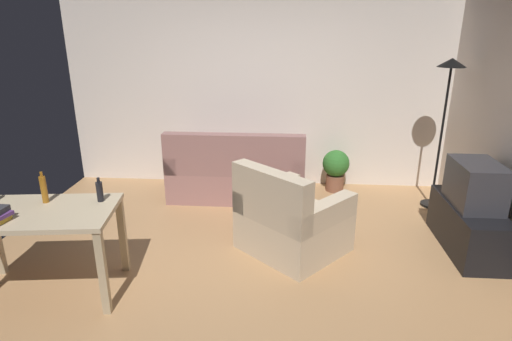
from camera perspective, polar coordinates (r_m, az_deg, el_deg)
ground_plane at (r=4.23m, az=-1.89°, el=-11.99°), size 5.20×4.40×0.02m
wall_rear at (r=5.87m, az=0.25°, el=11.08°), size 5.20×0.10×2.70m
couch at (r=5.55m, az=-2.59°, el=-0.53°), size 1.73×0.84×0.92m
tv_stand at (r=4.81m, az=26.59°, el=-6.80°), size 0.44×1.10×0.48m
tv at (r=4.64m, az=27.47°, el=-1.67°), size 0.41×0.60×0.44m
torchiere_lamp at (r=5.45m, az=24.34°, el=9.44°), size 0.32×0.32×1.81m
desk at (r=3.88m, az=-27.08°, el=-6.29°), size 1.28×0.84×0.76m
potted_plant at (r=5.84m, az=10.66°, el=0.40°), size 0.36×0.36×0.57m
armchair at (r=4.25m, az=4.59°, el=-6.85°), size 1.23×1.23×0.92m
bottle_amber at (r=3.94m, az=-26.63°, el=-2.24°), size 0.05×0.05×0.27m
bottle_dark at (r=3.79m, az=-20.27°, el=-2.63°), size 0.05×0.05×0.21m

